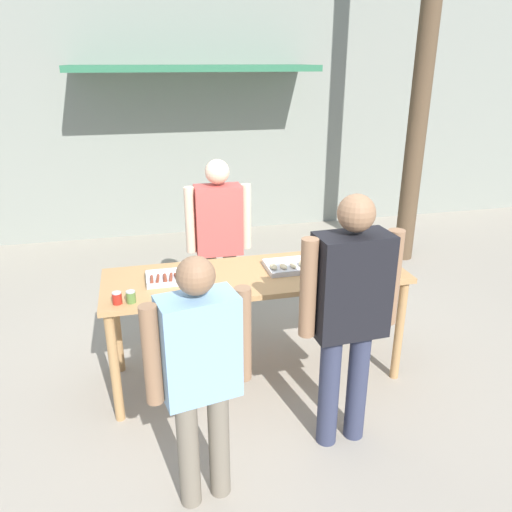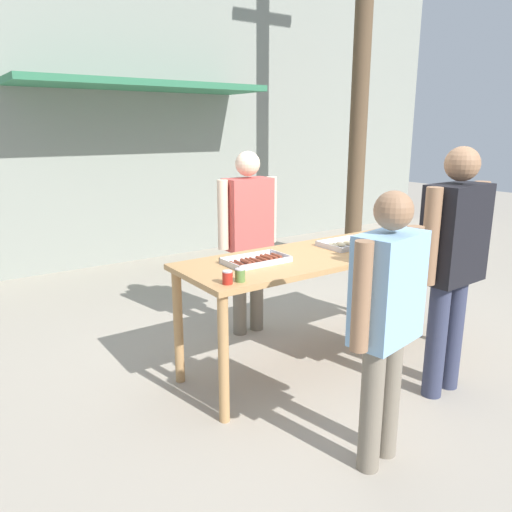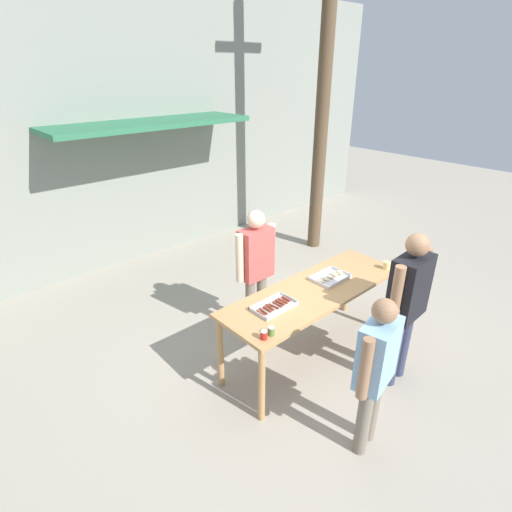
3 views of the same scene
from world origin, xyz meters
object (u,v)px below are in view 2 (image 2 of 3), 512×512
object	(u,v)px
beer_cup	(433,236)
person_customer_holding_hotdog	(387,310)
food_tray_buns	(349,244)
utility_pole	(362,46)
food_tray_sausages	(256,261)
condiment_jar_mustard	(228,277)
person_customer_with_cup	(453,253)
condiment_jar_ketchup	(240,275)
person_server_behind_table	(248,228)

from	to	relation	value
beer_cup	person_customer_holding_hotdog	distance (m)	1.88
food_tray_buns	utility_pole	world-z (taller)	utility_pole
food_tray_sausages	condiment_jar_mustard	size ratio (longest dim) A/B	5.42
person_customer_with_cup	utility_pole	world-z (taller)	utility_pole
condiment_jar_mustard	condiment_jar_ketchup	size ratio (longest dim) A/B	1.00
condiment_jar_mustard	food_tray_buns	bearing A→B (deg)	12.83
beer_cup	person_customer_holding_hotdog	size ratio (longest dim) A/B	0.06
beer_cup	person_customer_holding_hotdog	world-z (taller)	person_customer_holding_hotdog
person_customer_with_cup	condiment_jar_mustard	bearing A→B (deg)	-25.73
food_tray_sausages	person_customer_with_cup	size ratio (longest dim) A/B	0.26
beer_cup	utility_pole	distance (m)	3.47
person_customer_holding_hotdog	utility_pole	bearing A→B (deg)	-144.17
condiment_jar_ketchup	person_server_behind_table	world-z (taller)	person_server_behind_table
beer_cup	food_tray_buns	bearing A→B (deg)	156.79
person_customer_holding_hotdog	utility_pole	size ratio (longest dim) A/B	0.28
food_tray_sausages	person_customer_with_cup	xyz separation A→B (m)	(1.00, -0.93, 0.11)
utility_pole	beer_cup	bearing A→B (deg)	-122.28
condiment_jar_ketchup	person_server_behind_table	size ratio (longest dim) A/B	0.05
food_tray_buns	condiment_jar_ketchup	world-z (taller)	condiment_jar_ketchup
person_customer_holding_hotdog	condiment_jar_ketchup	bearing A→B (deg)	-78.91
condiment_jar_ketchup	person_customer_holding_hotdog	bearing A→B (deg)	-68.31
food_tray_buns	condiment_jar_ketchup	bearing A→B (deg)	-166.16
food_tray_sausages	person_customer_holding_hotdog	size ratio (longest dim) A/B	0.30
person_customer_with_cup	beer_cup	bearing A→B (deg)	-138.58
condiment_jar_ketchup	beer_cup	xyz separation A→B (m)	(2.00, 0.01, 0.01)
food_tray_sausages	beer_cup	bearing A→B (deg)	-10.53
beer_cup	person_server_behind_table	bearing A→B (deg)	137.40
beer_cup	person_customer_with_cup	distance (m)	0.91
food_tray_sausages	condiment_jar_ketchup	size ratio (longest dim) A/B	5.42
condiment_jar_ketchup	beer_cup	bearing A→B (deg)	0.37
food_tray_sausages	utility_pole	xyz separation A→B (m)	(3.18, 2.12, 1.99)
food_tray_sausages	beer_cup	distance (m)	1.68
person_customer_with_cup	food_tray_sausages	bearing A→B (deg)	-45.62
person_customer_holding_hotdog	person_customer_with_cup	distance (m)	1.04
condiment_jar_ketchup	beer_cup	size ratio (longest dim) A/B	0.89
person_customer_holding_hotdog	food_tray_buns	bearing A→B (deg)	-138.07
person_server_behind_table	food_tray_sausages	bearing A→B (deg)	-118.86
condiment_jar_ketchup	utility_pole	bearing A→B (deg)	34.62
food_tray_buns	beer_cup	distance (m)	0.77
condiment_jar_ketchup	person_customer_with_cup	bearing A→B (deg)	-24.45
food_tray_buns	beer_cup	world-z (taller)	beer_cup
person_server_behind_table	utility_pole	distance (m)	3.59
person_server_behind_table	person_customer_holding_hotdog	distance (m)	2.06
beer_cup	utility_pole	world-z (taller)	utility_pole
food_tray_buns	person_server_behind_table	distance (m)	0.93
food_tray_buns	person_customer_holding_hotdog	distance (m)	1.53
food_tray_buns	person_server_behind_table	bearing A→B (deg)	121.35
food_tray_buns	utility_pole	distance (m)	3.67
condiment_jar_ketchup	utility_pole	distance (m)	4.72
beer_cup	person_server_behind_table	distance (m)	1.62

